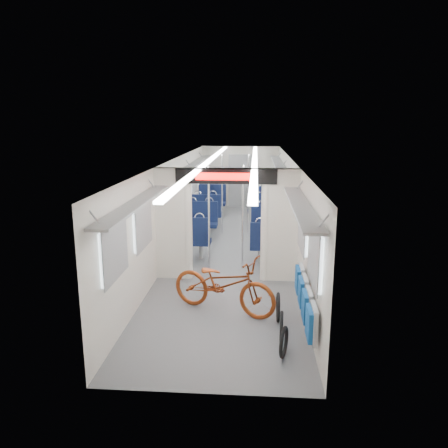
% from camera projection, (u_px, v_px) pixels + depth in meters
% --- Properties ---
extents(carriage, '(12.00, 12.02, 2.31)m').
position_uv_depth(carriage, '(231.00, 194.00, 10.48)').
color(carriage, '#515456').
rests_on(carriage, ground).
extents(bicycle, '(2.02, 1.36, 1.01)m').
position_uv_depth(bicycle, '(224.00, 284.00, 7.42)').
color(bicycle, maroon).
rests_on(bicycle, ground).
extents(flip_bench, '(0.12, 2.09, 0.49)m').
position_uv_depth(flip_bench, '(305.00, 299.00, 6.59)').
color(flip_bench, gray).
rests_on(flip_bench, carriage).
extents(bike_hoop_a, '(0.17, 0.45, 0.45)m').
position_uv_depth(bike_hoop_a, '(284.00, 344.00, 6.03)').
color(bike_hoop_a, black).
rests_on(bike_hoop_a, ground).
extents(bike_hoop_b, '(0.08, 0.47, 0.47)m').
position_uv_depth(bike_hoop_b, '(281.00, 328.00, 6.47)').
color(bike_hoop_b, black).
rests_on(bike_hoop_b, ground).
extents(bike_hoop_c, '(0.05, 0.49, 0.49)m').
position_uv_depth(bike_hoop_c, '(278.00, 309.00, 7.11)').
color(bike_hoop_c, black).
rests_on(bike_hoop_c, ground).
extents(seat_bay_near_left, '(0.94, 2.23, 1.15)m').
position_uv_depth(seat_bay_near_left, '(196.00, 226.00, 11.24)').
color(seat_bay_near_left, '#0B1434').
rests_on(seat_bay_near_left, ground).
extents(seat_bay_near_right, '(0.92, 2.13, 1.12)m').
position_uv_depth(seat_bay_near_right, '(269.00, 231.00, 10.81)').
color(seat_bay_near_right, '#0B1434').
rests_on(seat_bay_near_right, ground).
extents(seat_bay_far_left, '(0.96, 2.33, 1.18)m').
position_uv_depth(seat_bay_far_left, '(209.00, 203.00, 14.34)').
color(seat_bay_far_left, '#0B1434').
rests_on(seat_bay_far_left, ground).
extents(seat_bay_far_right, '(0.91, 2.09, 1.10)m').
position_uv_depth(seat_bay_far_right, '(266.00, 204.00, 14.40)').
color(seat_bay_far_right, '#0B1434').
rests_on(seat_bay_far_right, ground).
extents(stanchion_near_left, '(0.04, 0.04, 2.30)m').
position_uv_depth(stanchion_near_left, '(209.00, 221.00, 9.23)').
color(stanchion_near_left, silver).
rests_on(stanchion_near_left, ground).
extents(stanchion_near_right, '(0.05, 0.05, 2.30)m').
position_uv_depth(stanchion_near_right, '(243.00, 218.00, 9.48)').
color(stanchion_near_right, silver).
rests_on(stanchion_near_right, ground).
extents(stanchion_far_left, '(0.04, 0.04, 2.30)m').
position_uv_depth(stanchion_far_left, '(222.00, 195.00, 12.52)').
color(stanchion_far_left, silver).
rests_on(stanchion_far_left, ground).
extents(stanchion_far_right, '(0.04, 0.04, 2.30)m').
position_uv_depth(stanchion_far_right, '(248.00, 194.00, 12.65)').
color(stanchion_far_right, silver).
rests_on(stanchion_far_right, ground).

